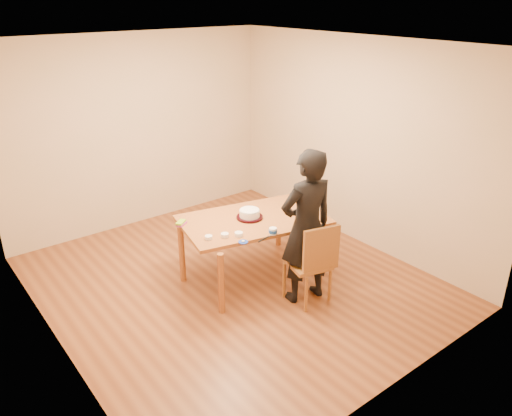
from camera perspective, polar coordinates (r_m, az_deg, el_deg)
room_shell at (r=5.69m, az=-4.93°, el=4.76°), size 4.00×4.50×2.70m
dining_table at (r=5.80m, az=-0.30°, el=-1.39°), size 1.82×1.32×0.04m
dining_chair at (r=5.49m, az=5.93°, el=-6.31°), size 0.51×0.51×0.04m
cake_plate at (r=5.79m, az=-0.74°, el=-1.06°), size 0.31×0.31×0.02m
cake at (r=5.77m, az=-0.74°, el=-0.62°), size 0.23×0.23×0.07m
frosting_dome at (r=5.75m, az=-0.74°, el=-0.16°), size 0.23×0.23×0.03m
frosting_tub at (r=5.41m, az=1.94°, el=-2.66°), size 0.08×0.08×0.07m
frosting_lid at (r=5.25m, az=-1.48°, el=-3.90°), size 0.10×0.10×0.01m
frosting_dollop at (r=5.24m, az=-1.48°, el=-3.77°), size 0.04×0.04×0.02m
ramekin_green at (r=5.37m, az=-1.99°, el=-3.01°), size 0.09×0.09×0.04m
ramekin_yellow at (r=5.33m, az=-5.44°, el=-3.37°), size 0.08×0.08×0.04m
ramekin_multi at (r=5.36m, az=-3.59°, el=-3.12°), size 0.08×0.08×0.04m
candy_box_pink at (r=5.69m, az=-8.51°, el=-1.81°), size 0.16×0.13×0.02m
candy_box_green at (r=5.68m, az=-8.59°, el=-1.61°), size 0.15×0.14×0.02m
spatula at (r=5.30m, az=0.85°, el=-3.59°), size 0.17×0.05×0.01m
person at (r=5.33m, az=5.78°, el=-2.21°), size 0.69×0.52×1.74m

